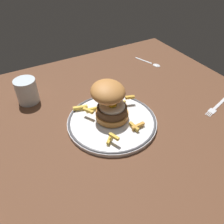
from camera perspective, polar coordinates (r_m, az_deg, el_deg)
name	(u,v)px	position (r cm, az deg, el deg)	size (l,w,h in cm)	color
ground_plane	(94,124)	(76.73, -4.42, -2.90)	(117.05, 88.92, 4.00)	brown
dinner_plate	(112,121)	(73.19, 0.00, -2.28)	(28.06, 28.06, 1.60)	silver
burger	(110,101)	(70.42, -0.54, 2.79)	(11.02, 12.43, 12.09)	#BE7A37
fries_pile	(110,114)	(73.21, -0.39, -0.53)	(19.99, 21.17, 2.76)	gold
water_glass	(27,92)	(85.82, -20.05, 4.53)	(7.33, 7.33, 8.62)	silver
fork	(217,106)	(87.85, 24.26, 1.27)	(14.23, 5.28, 0.36)	silver
spoon	(154,64)	(107.47, 10.17, 11.56)	(6.03, 13.11, 0.90)	silver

